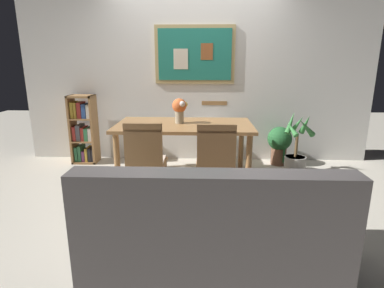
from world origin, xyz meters
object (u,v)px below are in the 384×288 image
dining_chair_near_right (216,158)px  dining_chair_near_left (146,157)px  bookshelf (84,131)px  potted_palm (296,152)px  dining_table (184,130)px  potted_ivy (279,143)px  dining_chair_far_right (214,126)px  flower_vase (180,108)px  leather_couch (211,229)px

dining_chair_near_right → dining_chair_near_left: size_ratio=1.00×
bookshelf → potted_palm: bearing=-6.1°
dining_table → potted_ivy: (1.36, 0.65, -0.32)m
dining_chair_far_right → flower_vase: 0.97m
dining_table → dining_chair_near_right: 0.90m
potted_palm → leather_couch: bearing=-119.6°
dining_chair_near_right → dining_chair_near_left: bearing=177.6°
potted_palm → bookshelf: bearing=173.9°
dining_table → leather_couch: (0.30, -1.81, -0.34)m
dining_chair_far_right → potted_ivy: dining_chair_far_right is taller
dining_table → dining_chair_near_right: size_ratio=1.86×
dining_chair_near_right → bookshelf: (-1.91, 1.46, -0.06)m
flower_vase → bookshelf: bearing=157.4°
dining_chair_near_left → potted_ivy: size_ratio=1.60×
bookshelf → dining_chair_far_right: bearing=4.2°
bookshelf → potted_ivy: (2.90, -0.00, -0.15)m
dining_chair_near_right → potted_ivy: bearing=55.8°
dining_chair_near_right → potted_palm: 1.63m
dining_chair_near_left → dining_table: bearing=65.6°
dining_chair_near_left → flower_vase: bearing=70.1°
leather_couch → dining_chair_far_right: bearing=87.8°
dining_chair_near_right → dining_chair_near_left: same height
dining_table → leather_couch: leather_couch is taller
dining_chair_near_left → bookshelf: bookshelf is taller
leather_couch → potted_palm: same height
dining_table → dining_chair_near_left: dining_chair_near_left is taller
dining_chair_far_right → dining_chair_near_right: size_ratio=1.00×
flower_vase → dining_chair_near_right: bearing=-63.1°
dining_table → potted_ivy: size_ratio=2.98×
dining_chair_near_right → leather_couch: 1.03m
potted_palm → dining_chair_far_right: bearing=157.1°
leather_couch → dining_chair_near_left: bearing=122.5°
dining_chair_far_right → potted_palm: dining_chair_far_right is taller
dining_table → bookshelf: 1.68m
potted_ivy → flower_vase: size_ratio=1.82×
bookshelf → flower_vase: (1.48, -0.62, 0.45)m
dining_table → potted_palm: 1.59m
dining_chair_far_right → bookshelf: 1.95m
dining_chair_far_right → dining_chair_near_right: bearing=-91.1°
leather_couch → flower_vase: bearing=101.0°
leather_couch → flower_vase: 1.98m
dining_chair_near_right → flower_vase: (-0.43, 0.85, 0.39)m
dining_chair_far_right → dining_chair_near_right: same height
dining_chair_near_left → dining_chair_near_right: bearing=-2.4°
dining_table → flower_vase: flower_vase is taller
dining_table → flower_vase: bearing=147.6°
dining_chair_near_right → bookshelf: bookshelf is taller
bookshelf → flower_vase: flower_vase is taller
dining_table → dining_chair_near_right: bearing=-65.4°
dining_chair_near_left → leather_couch: bearing=-57.5°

